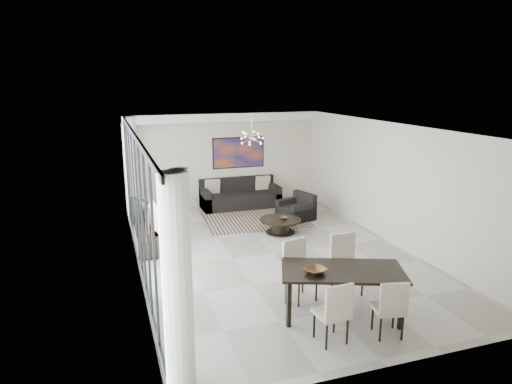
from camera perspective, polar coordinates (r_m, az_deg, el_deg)
name	(u,v)px	position (r m, az deg, el deg)	size (l,w,h in m)	color
room_shell	(293,191)	(10.30, 4.64, 0.18)	(6.00, 9.00, 2.90)	#A8A39B
window_wall	(142,202)	(9.52, -14.06, -1.21)	(0.37, 8.95, 2.90)	silver
soffit	(224,118)	(13.98, -4.03, 9.27)	(5.98, 0.40, 0.26)	white
painting	(239,153)	(14.41, -2.19, 4.95)	(1.68, 0.04, 0.98)	#AF5018
chandelier	(252,138)	(12.39, -0.53, 6.77)	(0.66, 0.66, 0.71)	silver
rug	(255,219)	(13.02, -0.09, -3.45)	(2.83, 2.18, 0.01)	black
coffee_table	(280,225)	(11.87, 3.06, -4.14)	(1.07, 1.07, 0.38)	black
bowl_coffee	(283,218)	(11.79, 3.44, -3.28)	(0.21, 0.21, 0.07)	brown
sofa_main	(240,197)	(14.29, -2.03, -0.67)	(2.42, 0.99, 0.88)	black
loveseat	(148,219)	(12.54, -13.38, -3.35)	(0.82, 1.46, 0.73)	black
armchair	(297,210)	(13.09, 5.12, -2.29)	(1.05, 1.08, 0.73)	black
side_table	(140,207)	(13.43, -14.25, -1.80)	(0.38, 0.38, 0.53)	black
tv_console	(145,240)	(11.03, -13.71, -5.88)	(0.41, 1.46, 0.45)	black
television	(151,217)	(10.83, -13.01, -3.11)	(1.14, 0.15, 0.66)	gray
dining_table	(342,274)	(7.78, 10.75, -10.08)	(2.23, 1.65, 0.83)	black
dining_chair_sw	(335,309)	(7.06, 9.84, -14.24)	(0.50, 0.50, 1.00)	#BCB19B
dining_chair_se	(391,305)	(7.41, 16.52, -13.42)	(0.53, 0.53, 0.96)	#BCB19B
dining_chair_nw	(298,265)	(8.35, 5.25, -9.07)	(0.61, 0.61, 1.09)	#BCB19B
dining_chair_ne	(345,259)	(8.73, 11.10, -8.19)	(0.52, 0.52, 1.10)	#BCB19B
bowl_dining	(315,270)	(7.54, 7.42, -9.70)	(0.34, 0.34, 0.08)	brown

